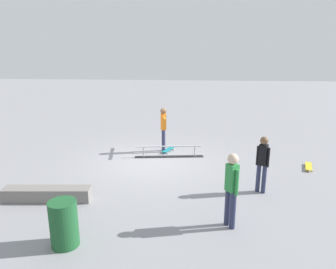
# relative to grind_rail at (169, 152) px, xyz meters

# --- Properties ---
(ground_plane) EXTENTS (60.00, 60.00, 0.00)m
(ground_plane) POSITION_rel_grind_rail_xyz_m (0.57, 0.57, -0.19)
(ground_plane) COLOR gray
(grind_rail) EXTENTS (2.56, 0.55, 0.43)m
(grind_rail) POSITION_rel_grind_rail_xyz_m (0.00, 0.00, 0.00)
(grind_rail) COLOR black
(grind_rail) RESTS_ON ground_plane
(skate_ledge) EXTENTS (2.31, 0.60, 0.36)m
(skate_ledge) POSITION_rel_grind_rail_xyz_m (2.94, 3.73, -0.01)
(skate_ledge) COLOR gray
(skate_ledge) RESTS_ON ground_plane
(skater_main) EXTENTS (0.33, 1.38, 1.73)m
(skater_main) POSITION_rel_grind_rail_xyz_m (0.27, -0.64, 0.82)
(skater_main) COLOR #2D3351
(skater_main) RESTS_ON ground_plane
(skateboard_main) EXTENTS (0.49, 0.82, 0.09)m
(skateboard_main) POSITION_rel_grind_rail_xyz_m (0.08, -0.64, -0.11)
(skateboard_main) COLOR teal
(skateboard_main) RESTS_ON ground_plane
(bystander_green_shirt) EXTENTS (0.30, 0.36, 1.74)m
(bystander_green_shirt) POSITION_rel_grind_rail_xyz_m (-1.73, 4.61, 0.80)
(bystander_green_shirt) COLOR #2D3351
(bystander_green_shirt) RESTS_ON ground_plane
(bystander_black_shirt) EXTENTS (0.35, 0.27, 1.62)m
(bystander_black_shirt) POSITION_rel_grind_rail_xyz_m (-2.78, 2.76, 0.73)
(bystander_black_shirt) COLOR #2D3351
(bystander_black_shirt) RESTS_ON ground_plane
(loose_skateboard_yellow) EXTENTS (0.43, 0.82, 0.09)m
(loose_skateboard_yellow) POSITION_rel_grind_rail_xyz_m (-4.78, 0.77, -0.11)
(loose_skateboard_yellow) COLOR yellow
(loose_skateboard_yellow) RESTS_ON ground_plane
(trash_bin) EXTENTS (0.57, 0.57, 0.98)m
(trash_bin) POSITION_rel_grind_rail_xyz_m (1.69, 5.59, 0.30)
(trash_bin) COLOR #1E592D
(trash_bin) RESTS_ON ground_plane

